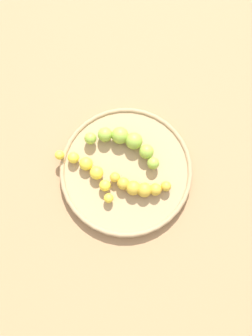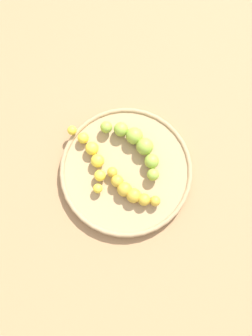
{
  "view_description": "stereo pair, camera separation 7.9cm",
  "coord_description": "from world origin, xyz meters",
  "views": [
    {
      "loc": [
        0.14,
        -0.12,
        0.8
      ],
      "look_at": [
        0.0,
        0.0,
        0.04
      ],
      "focal_mm": 41.54,
      "sensor_mm": 36.0,
      "label": 1
    },
    {
      "loc": [
        0.18,
        -0.05,
        0.8
      ],
      "look_at": [
        0.0,
        0.0,
        0.04
      ],
      "focal_mm": 41.54,
      "sensor_mm": 36.0,
      "label": 2
    }
  ],
  "objects": [
    {
      "name": "banana_yellow",
      "position": [
        -0.04,
        -0.06,
        0.03
      ],
      "size": [
        0.15,
        0.06,
        0.03
      ],
      "rotation": [
        0.0,
        0.0,
        1.73
      ],
      "color": "yellow",
      "rests_on": "fruit_bowl"
    },
    {
      "name": "ground_plane",
      "position": [
        0.0,
        0.0,
        0.0
      ],
      "size": [
        2.4,
        2.4,
        0.0
      ],
      "primitive_type": "plane",
      "color": "#936D47"
    },
    {
      "name": "fruit_bowl",
      "position": [
        0.0,
        0.0,
        0.01
      ],
      "size": [
        0.28,
        0.28,
        0.02
      ],
      "color": "#A08259",
      "rests_on": "ground_plane"
    },
    {
      "name": "banana_spotted",
      "position": [
        0.05,
        -0.0,
        0.03
      ],
      "size": [
        0.1,
        0.09,
        0.03
      ],
      "rotation": [
        0.0,
        0.0,
        5.4
      ],
      "color": "gold",
      "rests_on": "fruit_bowl"
    },
    {
      "name": "banana_green",
      "position": [
        -0.04,
        0.03,
        0.04
      ],
      "size": [
        0.15,
        0.1,
        0.04
      ],
      "rotation": [
        0.0,
        0.0,
        2.06
      ],
      "color": "#8CAD38",
      "rests_on": "fruit_bowl"
    }
  ]
}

